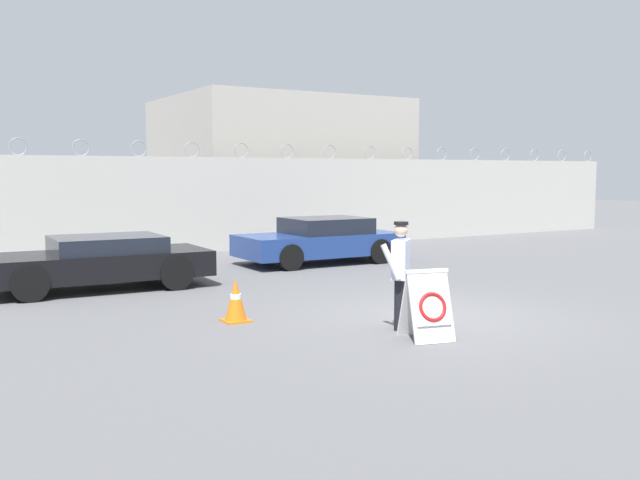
{
  "coord_description": "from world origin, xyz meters",
  "views": [
    {
      "loc": [
        -7.62,
        -9.06,
        2.42
      ],
      "look_at": [
        -1.55,
        1.13,
        1.28
      ],
      "focal_mm": 40.0,
      "sensor_mm": 36.0,
      "label": 1
    }
  ],
  "objects_px": {
    "barricade_sign": "(428,305)",
    "traffic_cone_near": "(236,300)",
    "parked_car_front_coupe": "(99,261)",
    "parked_car_rear_sedan": "(320,240)",
    "security_guard": "(400,270)"
  },
  "relations": [
    {
      "from": "security_guard",
      "to": "parked_car_front_coupe",
      "type": "height_order",
      "value": "security_guard"
    },
    {
      "from": "security_guard",
      "to": "barricade_sign",
      "type": "bearing_deg",
      "value": 42.62
    },
    {
      "from": "barricade_sign",
      "to": "parked_car_rear_sedan",
      "type": "relative_size",
      "value": 0.24
    },
    {
      "from": "barricade_sign",
      "to": "parked_car_rear_sedan",
      "type": "xyz_separation_m",
      "value": [
        3.12,
        8.24,
        0.1
      ]
    },
    {
      "from": "barricade_sign",
      "to": "traffic_cone_near",
      "type": "bearing_deg",
      "value": 138.44
    },
    {
      "from": "traffic_cone_near",
      "to": "parked_car_front_coupe",
      "type": "bearing_deg",
      "value": 104.29
    },
    {
      "from": "barricade_sign",
      "to": "parked_car_front_coupe",
      "type": "bearing_deg",
      "value": 125.75
    },
    {
      "from": "parked_car_front_coupe",
      "to": "parked_car_rear_sedan",
      "type": "xyz_separation_m",
      "value": [
        6.1,
        1.28,
        0.03
      ]
    },
    {
      "from": "parked_car_rear_sedan",
      "to": "parked_car_front_coupe",
      "type": "bearing_deg",
      "value": 12.43
    },
    {
      "from": "traffic_cone_near",
      "to": "parked_car_rear_sedan",
      "type": "distance_m",
      "value": 7.55
    },
    {
      "from": "barricade_sign",
      "to": "traffic_cone_near",
      "type": "distance_m",
      "value": 3.18
    },
    {
      "from": "barricade_sign",
      "to": "parked_car_front_coupe",
      "type": "xyz_separation_m",
      "value": [
        -2.98,
        6.96,
        0.07
      ]
    },
    {
      "from": "parked_car_rear_sedan",
      "to": "security_guard",
      "type": "bearing_deg",
      "value": 68.42
    },
    {
      "from": "security_guard",
      "to": "traffic_cone_near",
      "type": "xyz_separation_m",
      "value": [
        -1.94,
        1.82,
        -0.56
      ]
    },
    {
      "from": "traffic_cone_near",
      "to": "parked_car_front_coupe",
      "type": "height_order",
      "value": "parked_car_front_coupe"
    }
  ]
}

